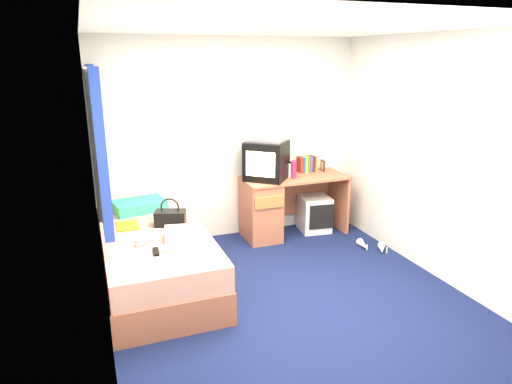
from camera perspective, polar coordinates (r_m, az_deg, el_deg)
name	(u,v)px	position (r m, az deg, el deg)	size (l,w,h in m)	color
ground	(287,296)	(4.43, 3.93, -12.85)	(3.40, 3.40, 0.00)	#0C1438
room_shell	(291,145)	(3.92, 4.35, 5.94)	(3.40, 3.40, 3.40)	white
bed	(157,258)	(4.64, -12.31, -8.08)	(1.01, 2.00, 0.54)	#A96246
pillow	(140,206)	(5.17, -14.36, -1.67)	(0.54, 0.34, 0.12)	#1B7AB0
desk	(273,205)	(5.64, 2.19, -1.67)	(1.30, 0.55, 0.75)	#A96246
storage_cube	(314,214)	(5.92, 7.30, -2.69)	(0.37, 0.37, 0.46)	silver
crt_tv	(266,160)	(5.45, 1.31, 3.96)	(0.63, 0.63, 0.46)	black
vcr	(267,138)	(5.40, 1.34, 6.77)	(0.42, 0.30, 0.08)	#ACACAE
book_row	(307,164)	(5.88, 6.39, 3.50)	(0.24, 0.13, 0.20)	maroon
picture_frame	(323,165)	(5.96, 8.34, 3.31)	(0.02, 0.12, 0.14)	black
pink_water_bottle	(294,170)	(5.54, 4.71, 2.74)	(0.06, 0.06, 0.20)	#E42050
aerosol_can	(290,170)	(5.58, 4.28, 2.72)	(0.05, 0.05, 0.18)	silver
handbag	(170,217)	(4.66, -10.66, -3.13)	(0.34, 0.26, 0.28)	black
towel	(181,234)	(4.31, -9.31, -5.17)	(0.30, 0.25, 0.10)	white
magazine	(127,226)	(4.75, -15.79, -4.08)	(0.21, 0.28, 0.01)	#C6E819
water_bottle	(144,240)	(4.29, -13.81, -5.81)	(0.07, 0.07, 0.20)	silver
colour_swatch_fan	(173,250)	(4.10, -10.34, -7.10)	(0.22, 0.06, 0.01)	orange
remote_control	(156,252)	(4.08, -12.40, -7.29)	(0.05, 0.16, 0.02)	black
window_assembly	(96,142)	(4.46, -19.34, 5.91)	(0.11, 1.42, 1.40)	silver
white_heels	(373,247)	(5.52, 14.36, -6.67)	(0.30, 0.39, 0.09)	white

